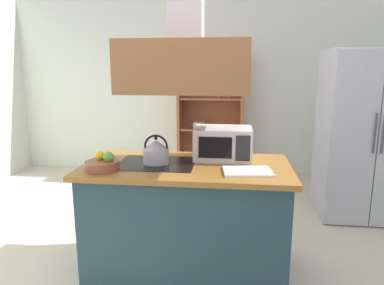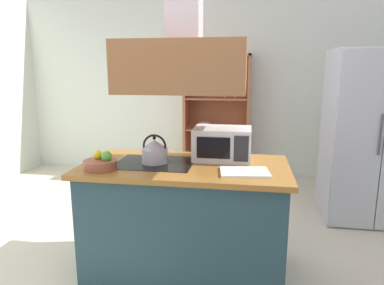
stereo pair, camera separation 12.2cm
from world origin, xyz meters
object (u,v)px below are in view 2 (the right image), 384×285
refrigerator (370,137)px  microwave (222,144)px  kettle (155,151)px  cutting_board (245,172)px  dish_cabinet (217,123)px  fruit_bowl (101,163)px

refrigerator → microwave: 1.90m
kettle → cutting_board: kettle is taller
dish_cabinet → cutting_board: size_ratio=5.40×
microwave → fruit_bowl: microwave is taller
microwave → fruit_bowl: bearing=-152.8°
dish_cabinet → microwave: (0.27, -2.46, 0.21)m
fruit_bowl → kettle: bearing=33.9°
refrigerator → dish_cabinet: 2.21m
refrigerator → cutting_board: size_ratio=5.38×
dish_cabinet → kettle: 2.69m
cutting_board → fruit_bowl: (-1.05, -0.07, 0.04)m
dish_cabinet → kettle: size_ratio=8.10×
refrigerator → fruit_bowl: (-2.36, -1.59, 0.03)m
cutting_board → refrigerator: bearing=49.2°
kettle → fruit_bowl: kettle is taller
refrigerator → fruit_bowl: 2.85m
kettle → refrigerator: bearing=34.0°
fruit_bowl → dish_cabinet: bearing=78.5°
cutting_board → fruit_bowl: bearing=-176.4°
kettle → fruit_bowl: bearing=-146.1°
fruit_bowl → cutting_board: bearing=3.6°
microwave → fruit_bowl: (-0.86, -0.44, -0.08)m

